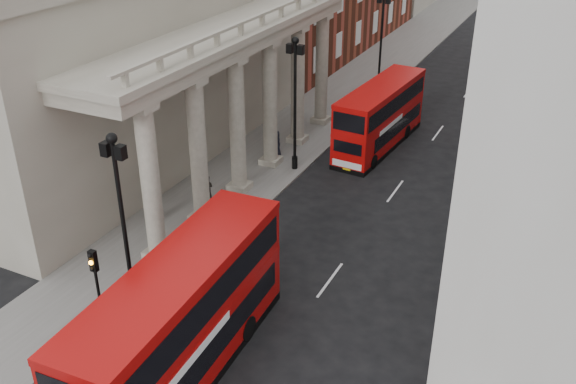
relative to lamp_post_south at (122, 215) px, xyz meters
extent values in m
plane|color=black|center=(0.60, -4.00, -4.91)|extent=(260.00, 260.00, 0.00)
cube|color=slate|center=(-2.40, 26.00, -4.85)|extent=(6.00, 140.00, 0.12)
cube|color=slate|center=(14.10, 26.00, -4.85)|extent=(3.00, 140.00, 0.12)
cube|color=slate|center=(0.55, 26.00, -4.84)|extent=(0.20, 140.00, 0.14)
cube|color=gray|center=(-9.90, 14.00, 1.09)|extent=(9.00, 28.00, 12.00)
cylinder|color=black|center=(0.00, 0.00, -4.39)|extent=(0.36, 0.36, 0.80)
cylinder|color=black|center=(0.00, 0.00, -0.79)|extent=(0.18, 0.18, 8.00)
sphere|color=black|center=(0.00, 0.00, 3.31)|extent=(0.44, 0.44, 0.44)
cube|color=black|center=(0.35, 0.00, 2.81)|extent=(0.35, 0.35, 0.55)
cube|color=black|center=(-0.35, 0.00, 2.81)|extent=(0.35, 0.35, 0.55)
cylinder|color=black|center=(0.00, 16.00, -4.39)|extent=(0.36, 0.36, 0.80)
cylinder|color=black|center=(0.00, 16.00, -0.79)|extent=(0.18, 0.18, 8.00)
sphere|color=black|center=(0.00, 16.00, 3.31)|extent=(0.44, 0.44, 0.44)
cube|color=black|center=(0.35, 16.00, 2.81)|extent=(0.35, 0.35, 0.55)
cube|color=black|center=(-0.35, 16.00, 2.81)|extent=(0.35, 0.35, 0.55)
cylinder|color=black|center=(0.00, 32.00, -4.39)|extent=(0.36, 0.36, 0.80)
cylinder|color=black|center=(0.00, 32.00, -0.79)|extent=(0.18, 0.18, 8.00)
cube|color=black|center=(0.35, 32.00, 2.81)|extent=(0.35, 0.35, 0.55)
cylinder|color=black|center=(0.10, -2.00, -3.09)|extent=(0.12, 0.12, 3.40)
cube|color=black|center=(0.10, -2.00, -0.94)|extent=(0.28, 0.22, 0.90)
sphere|color=black|center=(0.10, -2.13, -0.64)|extent=(0.18, 0.18, 0.18)
sphere|color=orange|center=(0.10, -2.13, -0.94)|extent=(0.18, 0.18, 0.18)
sphere|color=black|center=(0.10, -2.13, -1.24)|extent=(0.18, 0.18, 0.18)
cube|color=gray|center=(0.25, -5.30, -4.24)|extent=(0.50, 2.30, 1.10)
cube|color=gray|center=(0.25, -2.95, -4.24)|extent=(0.50, 2.30, 1.10)
cube|color=gray|center=(0.25, -0.60, -4.24)|extent=(0.50, 2.30, 1.10)
cube|color=gray|center=(0.25, 1.75, -4.24)|extent=(0.50, 2.30, 1.10)
cube|color=gray|center=(0.25, 4.10, -4.24)|extent=(0.50, 2.30, 1.10)
cube|color=gray|center=(0.25, 6.45, -4.24)|extent=(0.50, 2.30, 1.10)
cube|color=#A90807|center=(4.01, -2.00, -3.45)|extent=(3.21, 11.47, 2.16)
cube|color=#A90807|center=(4.01, -2.00, -1.20)|extent=(3.21, 11.47, 1.89)
cube|color=#A90807|center=(4.01, -2.00, -0.12)|extent=(3.25, 11.52, 0.27)
cube|color=black|center=(4.01, -2.00, -4.72)|extent=(3.23, 11.47, 0.38)
cube|color=black|center=(4.01, -2.00, -3.18)|extent=(3.18, 9.31, 1.08)
cube|color=black|center=(4.01, -2.00, -1.10)|extent=(3.24, 10.83, 1.19)
cylinder|color=black|center=(2.67, 0.59, -4.37)|extent=(0.39, 1.10, 1.08)
cylinder|color=black|center=(5.11, 0.70, -4.37)|extent=(0.39, 1.10, 1.08)
cube|color=#C00908|center=(3.52, 21.89, -3.63)|extent=(3.11, 10.10, 1.89)
cube|color=#C00908|center=(3.52, 21.89, -1.67)|extent=(3.11, 10.10, 1.66)
cube|color=#C00908|center=(3.52, 21.89, -0.72)|extent=(3.16, 10.14, 0.24)
cube|color=black|center=(3.52, 21.89, -4.75)|extent=(3.13, 10.10, 0.33)
cube|color=black|center=(3.52, 21.89, -3.40)|extent=(3.03, 8.21, 0.95)
cube|color=black|center=(3.52, 21.89, -1.57)|extent=(3.13, 9.53, 1.04)
cube|color=white|center=(3.14, 16.94, -4.30)|extent=(1.99, 0.21, 0.43)
cube|color=yellow|center=(3.14, 16.93, -4.61)|extent=(0.52, 0.08, 0.12)
cylinder|color=black|center=(2.19, 18.52, -4.44)|extent=(0.37, 0.97, 0.95)
cylinder|color=black|center=(4.32, 18.36, -4.44)|extent=(0.37, 0.97, 0.95)
cylinder|color=black|center=(2.62, 24.28, -4.44)|extent=(0.37, 0.97, 0.95)
cylinder|color=black|center=(4.76, 24.12, -4.44)|extent=(0.37, 0.97, 0.95)
imported|color=black|center=(-3.85, 6.44, -3.85)|extent=(0.74, 0.54, 1.88)
imported|color=black|center=(-2.65, 9.99, -4.03)|extent=(0.91, 0.83, 1.53)
imported|color=black|center=(-1.90, 17.16, -3.90)|extent=(1.02, 0.86, 1.78)
camera|label=1|loc=(15.63, -16.99, 12.65)|focal=40.00mm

